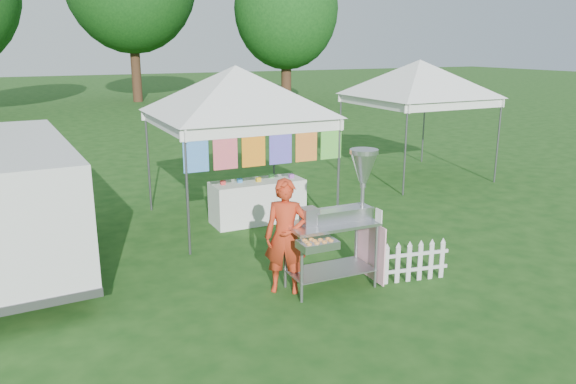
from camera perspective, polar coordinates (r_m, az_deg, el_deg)
ground at (r=8.25m, az=3.93°, el=-9.44°), size 120.00×120.00×0.00m
canopy_main at (r=10.70m, az=-5.35°, el=12.63°), size 4.24×4.24×3.45m
canopy_right at (r=14.79m, az=13.28°, el=12.93°), size 4.24×4.24×3.45m
tree_right at (r=31.71m, az=-0.19°, el=18.10°), size 5.60×5.60×8.42m
donut_cart at (r=7.89m, az=5.80°, el=-1.68°), size 1.43×0.94×1.96m
vendor at (r=7.77m, az=-0.24°, el=-4.54°), size 0.71×0.64×1.62m
cargo_van at (r=9.68m, az=-26.91°, el=-0.68°), size 2.11×4.85×1.98m
picket_fence at (r=8.48m, az=12.72°, el=-7.01°), size 1.07×0.22×0.56m
display_table at (r=10.97m, az=-3.11°, el=-0.94°), size 1.80×0.70×0.82m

